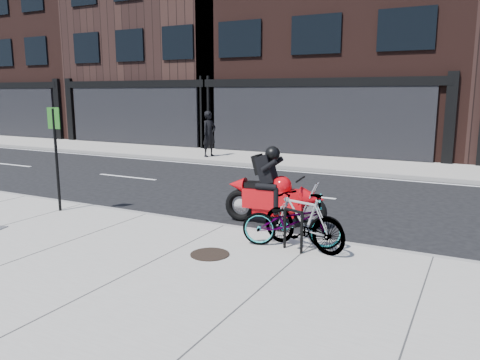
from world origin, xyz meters
The scene contains 13 objects.
ground centered at (0.00, 0.00, 0.00)m, with size 120.00×120.00×0.00m, color black.
sidewalk_near centered at (0.00, -5.00, 0.07)m, with size 60.00×6.00×0.13m, color gray.
sidewalk_far centered at (0.00, 7.75, 0.07)m, with size 60.00×3.50×0.13m, color gray.
building_west centered at (-22.00, 14.50, 6.75)m, with size 10.00×10.00×13.50m, color black.
building_midwest centered at (-12.00, 14.50, 6.00)m, with size 10.00×10.00×12.00m, color black.
building_center centered at (-2.00, 14.50, 7.25)m, with size 12.00×10.00×14.50m, color black.
bike_rack centered at (1.82, -2.78, 0.56)m, with size 0.41×0.19×0.73m.
bicycle_front centered at (1.73, -2.60, 0.59)m, with size 0.61×1.76×0.92m, color gray.
bicycle_rear centered at (1.93, -2.60, 0.64)m, with size 0.48×1.68×1.01m, color gray.
motorcycle centered at (0.81, -1.01, 0.69)m, with size 2.29×0.62×1.71m.
pedestrian centered at (-5.72, 6.91, 1.09)m, with size 0.70×0.46×1.92m, color black.
manhole_cover centered at (0.66, -3.62, 0.14)m, with size 0.66×0.66×0.01m, color black.
sign_post centered at (-3.95, -2.66, 1.54)m, with size 0.32×0.07×2.36m.
Camera 1 is at (4.57, -10.02, 2.80)m, focal length 35.00 mm.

